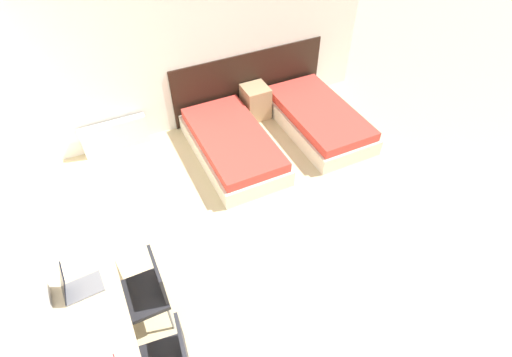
{
  "coord_description": "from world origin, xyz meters",
  "views": [
    {
      "loc": [
        -1.46,
        -0.49,
        3.9
      ],
      "look_at": [
        0.0,
        2.52,
        0.55
      ],
      "focal_mm": 28.0,
      "sensor_mm": 36.0,
      "label": 1
    }
  ],
  "objects": [
    {
      "name": "laptop",
      "position": [
        -2.08,
        1.76,
        0.84
      ],
      "size": [
        0.34,
        0.24,
        0.33
      ],
      "rotation": [
        0.0,
        0.0,
        0.05
      ],
      "color": "slate",
      "rests_on": "desk"
    },
    {
      "name": "bed_near_window",
      "position": [
        0.15,
        3.6,
        0.19
      ],
      "size": [
        0.99,
        1.87,
        0.39
      ],
      "color": "beige",
      "rests_on": "ground_plane"
    },
    {
      "name": "bed_near_door",
      "position": [
        1.6,
        3.6,
        0.19
      ],
      "size": [
        0.99,
        1.87,
        0.39
      ],
      "color": "beige",
      "rests_on": "ground_plane"
    },
    {
      "name": "nightstand",
      "position": [
        0.87,
        4.34,
        0.27
      ],
      "size": [
        0.39,
        0.4,
        0.53
      ],
      "color": "tan",
      "rests_on": "ground_plane"
    },
    {
      "name": "wall_back",
      "position": [
        0.0,
        4.61,
        1.35
      ],
      "size": [
        5.6,
        0.05,
        2.7
      ],
      "color": "white",
      "rests_on": "ground_plane"
    },
    {
      "name": "radiator",
      "position": [
        -1.32,
        4.49,
        0.23
      ],
      "size": [
        0.94,
        0.12,
        0.47
      ],
      "color": "silver",
      "rests_on": "ground_plane"
    },
    {
      "name": "headboard_panel",
      "position": [
        0.87,
        4.57,
        0.5
      ],
      "size": [
        2.54,
        0.03,
        0.99
      ],
      "color": "black",
      "rests_on": "ground_plane"
    },
    {
      "name": "desk",
      "position": [
        -2.02,
        1.31,
        0.59
      ],
      "size": [
        0.56,
        1.84,
        0.77
      ],
      "color": "#C6B28E",
      "rests_on": "ground_plane"
    },
    {
      "name": "wall_left",
      "position": [
        -2.33,
        2.29,
        1.35
      ],
      "size": [
        0.05,
        5.59,
        2.7
      ],
      "color": "white",
      "rests_on": "ground_plane"
    },
    {
      "name": "chair_near_laptop",
      "position": [
        -1.57,
        1.67,
        0.5
      ],
      "size": [
        0.48,
        0.48,
        0.88
      ],
      "rotation": [
        0.0,
        0.0,
        -0.01
      ],
      "color": "#232328",
      "rests_on": "ground_plane"
    }
  ]
}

